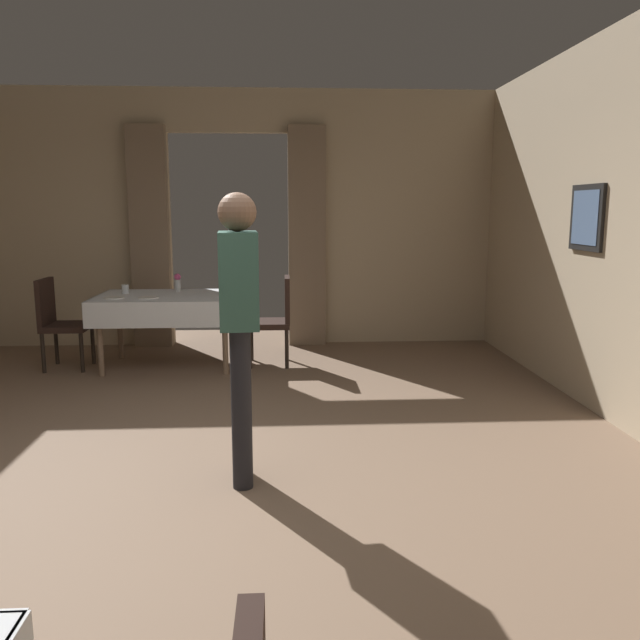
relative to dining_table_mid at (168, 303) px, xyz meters
The scene contains 10 objects.
ground 3.17m from the dining_table_mid, 79.69° to the right, with size 10.08×10.08×0.00m, color #7A604C.
wall_back 1.52m from the dining_table_mid, 63.92° to the left, with size 6.40×0.27×3.00m.
dining_table_mid is the anchor object (origin of this frame).
chair_mid_right 1.12m from the dining_table_mid, ahead, with size 0.45×0.44×0.93m.
chair_mid_left 1.12m from the dining_table_mid, behind, with size 0.44×0.44×0.93m.
flower_vase_mid 0.36m from the dining_table_mid, 80.23° to the left, with size 0.07×0.07×0.19m.
plate_mid_b 0.55m from the dining_table_mid, 155.77° to the right, with size 0.20×0.20×0.01m, color white.
plate_mid_c 0.29m from the dining_table_mid, 123.90° to the right, with size 0.20×0.20×0.01m, color white.
glass_mid_d 0.50m from the dining_table_mid, 163.42° to the left, with size 0.07×0.07×0.09m, color silver.
person_waiter_by_doorway 3.10m from the dining_table_mid, 72.38° to the right, with size 0.25×0.38×1.72m.
Camera 1 is at (0.63, -3.56, 1.63)m, focal length 35.86 mm.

